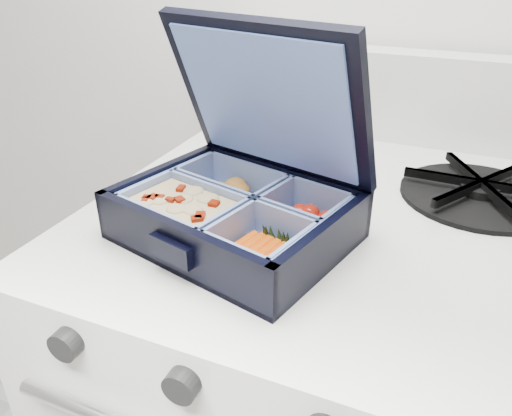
% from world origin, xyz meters
% --- Properties ---
extents(bento_box, '(0.27, 0.24, 0.06)m').
position_xyz_m(bento_box, '(0.16, 1.55, 0.93)').
color(bento_box, black).
rests_on(bento_box, stove).
extents(burner_grate, '(0.20, 0.20, 0.03)m').
position_xyz_m(burner_grate, '(0.41, 1.76, 0.92)').
color(burner_grate, black).
rests_on(burner_grate, stove).
extents(burner_grate_rear, '(0.23, 0.23, 0.02)m').
position_xyz_m(burner_grate_rear, '(0.13, 1.81, 0.92)').
color(burner_grate_rear, black).
rests_on(burner_grate_rear, stove).
extents(fork, '(0.10, 0.17, 0.01)m').
position_xyz_m(fork, '(0.20, 1.70, 0.91)').
color(fork, silver).
rests_on(fork, stove).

